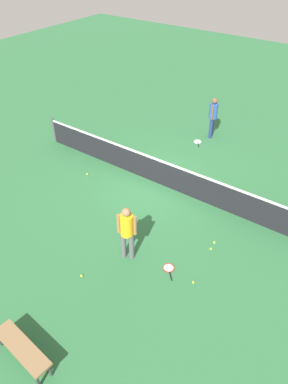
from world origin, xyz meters
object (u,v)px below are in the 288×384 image
player_far_side (213,114)px  tennis_racket_far_player (198,142)px  tennis_ball_by_net (214,243)px  tennis_ball_midcourt (211,249)px  tennis_racket_near_player (169,269)px  tennis_ball_near_player (82,276)px  tennis_ball_stray_left (87,174)px  player_near_side (127,229)px  tennis_ball_baseline (193,282)px  courtside_bench (22,348)px

player_far_side → tennis_racket_far_player: size_ratio=2.97×
tennis_ball_by_net → tennis_ball_midcourt: 0.28m
tennis_racket_near_player → tennis_ball_near_player: size_ratio=8.19×
tennis_ball_near_player → tennis_ball_by_net: (2.23, 3.07, 0.00)m
tennis_racket_far_player → tennis_ball_stray_left: (-2.08, -4.39, 0.02)m
player_near_side → tennis_ball_near_player: size_ratio=25.76×
tennis_racket_near_player → tennis_ball_by_net: 1.64m
player_far_side → tennis_racket_near_player: (2.46, -7.13, -1.00)m
tennis_ball_by_net → tennis_ball_baseline: (0.21, -1.58, 0.00)m
tennis_racket_far_player → tennis_ball_by_net: size_ratio=8.67×
tennis_ball_baseline → tennis_ball_stray_left: (-5.49, 2.03, 0.00)m
player_far_side → tennis_ball_by_net: bearing=-61.7°
tennis_ball_near_player → tennis_ball_baseline: 2.86m
tennis_racket_near_player → tennis_ball_midcourt: size_ratio=8.19×
player_near_side → tennis_ball_near_player: player_near_side is taller
tennis_ball_by_net → courtside_bench: courtside_bench is taller
courtside_bench → tennis_ball_by_net: bearing=72.8°
tennis_racket_far_player → tennis_ball_near_player: tennis_ball_near_player is taller
player_near_side → player_far_side: 7.53m
player_near_side → tennis_racket_near_player: (1.14, 0.28, -1.00)m
tennis_ball_stray_left → player_far_side: bearing=66.1°
tennis_ball_midcourt → tennis_ball_baseline: size_ratio=1.00×
player_near_side → courtside_bench: bearing=-89.6°
tennis_racket_near_player → tennis_ball_midcourt: bearing=65.5°
tennis_ball_near_player → tennis_ball_baseline: size_ratio=1.00×
player_near_side → tennis_ball_by_net: 2.67m
player_far_side → tennis_racket_near_player: player_far_side is taller
tennis_ball_baseline → courtside_bench: 4.23m
player_near_side → tennis_ball_by_net: size_ratio=25.76×
tennis_racket_near_player → tennis_ball_baseline: bearing=-2.6°
tennis_ball_midcourt → tennis_racket_far_player: bearing=122.3°
tennis_ball_near_player → tennis_ball_stray_left: size_ratio=1.00×
tennis_ball_by_net → player_far_side: bearing=118.3°
player_far_side → tennis_ball_near_player: size_ratio=25.76×
player_near_side → tennis_racket_far_player: bearing=102.8°
tennis_racket_near_player → courtside_bench: size_ratio=0.35×
tennis_ball_midcourt → tennis_ball_baseline: (0.18, -1.30, 0.00)m
player_far_side → tennis_ball_stray_left: (-2.27, -5.13, -0.98)m
tennis_ball_near_player → courtside_bench: 2.38m
player_far_side → tennis_racket_far_player: 1.26m
player_far_side → courtside_bench: player_far_side is taller
tennis_ball_by_net → tennis_ball_stray_left: size_ratio=1.00×
tennis_ball_by_net → tennis_ball_stray_left: (-5.28, 0.45, 0.00)m
tennis_ball_midcourt → courtside_bench: (-1.69, -5.07, 0.38)m
tennis_ball_by_net → player_near_side: bearing=-132.6°
player_near_side → tennis_ball_baseline: bearing=7.5°
player_near_side → tennis_ball_midcourt: player_near_side is taller
tennis_racket_near_player → tennis_ball_stray_left: (-4.73, 1.99, 0.02)m
tennis_racket_far_player → courtside_bench: (1.54, -10.19, 0.40)m
tennis_racket_near_player → tennis_ball_midcourt: tennis_ball_midcourt is taller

